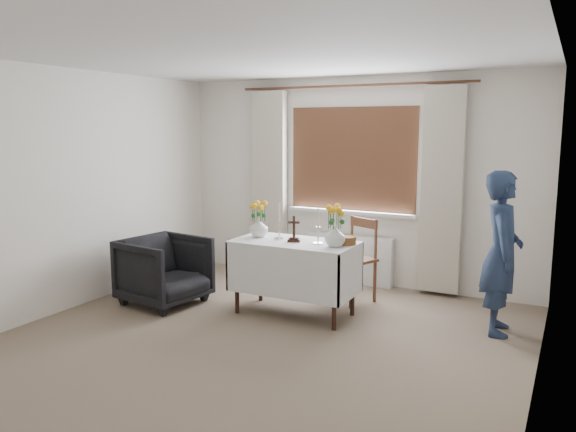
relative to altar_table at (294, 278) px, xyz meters
The scene contains 12 objects.
ground 1.12m from the altar_table, 86.87° to the right, with size 5.00×5.00×0.00m, color #83745A.
altar_table is the anchor object (origin of this frame).
wooden_chair 0.77m from the altar_table, 62.51° to the left, with size 0.42×0.42×0.92m, color brown, non-canonical shape.
armchair 1.45m from the altar_table, 166.94° to the right, with size 0.78×0.81×0.73m, color black.
person 2.00m from the altar_table, 12.40° to the left, with size 0.55×0.36×1.51m, color #22334F.
radiator 1.37m from the altar_table, 87.60° to the left, with size 1.10×0.10×0.60m, color silver.
wooden_cross 0.51m from the altar_table, 83.99° to the right, with size 0.12×0.09×0.26m, color black, non-canonical shape.
candlestick_left 0.60m from the altar_table, behind, with size 0.11×0.11×0.38m, color white, non-canonical shape.
candlestick_right 0.61m from the altar_table, ahead, with size 0.10×0.10×0.35m, color white, non-canonical shape.
flower_vase_left 0.65m from the altar_table, behind, with size 0.19×0.19×0.20m, color silver.
flower_vase_right 0.67m from the altar_table, ahead, with size 0.20×0.20×0.21m, color silver.
wicker_basket 0.67m from the altar_table, 12.16° to the left, with size 0.21×0.21×0.08m, color brown.
Camera 1 is at (2.44, -3.89, 1.89)m, focal length 35.00 mm.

